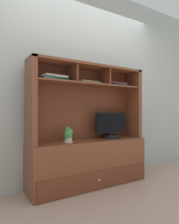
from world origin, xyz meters
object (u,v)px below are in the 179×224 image
(tv_monitor, at_px, (111,127))
(media_console, at_px, (89,150))
(potted_orchid, at_px, (68,136))
(magazine_stack_centre, at_px, (53,78))
(magazine_stack_right, at_px, (116,85))
(magazine_stack_left, at_px, (87,83))

(tv_monitor, bearing_deg, media_console, 178.08)
(potted_orchid, xyz_separation_m, magazine_stack_centre, (-0.18, 0.03, 0.69))
(media_console, xyz_separation_m, tv_monitor, (0.35, -0.01, 0.28))
(tv_monitor, height_order, potted_orchid, tv_monitor)
(media_console, bearing_deg, tv_monitor, -1.92)
(potted_orchid, bearing_deg, tv_monitor, 1.18)
(media_console, relative_size, magazine_stack_right, 4.79)
(potted_orchid, height_order, magazine_stack_centre, magazine_stack_centre)
(tv_monitor, relative_size, magazine_stack_right, 1.51)
(magazine_stack_centre, bearing_deg, media_console, -0.84)
(magazine_stack_centre, distance_m, magazine_stack_right, 0.97)
(magazine_stack_left, height_order, magazine_stack_right, magazine_stack_right)
(media_console, distance_m, magazine_stack_left, 0.88)
(magazine_stack_centre, relative_size, magazine_stack_right, 1.16)
(media_console, xyz_separation_m, magazine_stack_centre, (-0.49, 0.01, 0.89))
(magazine_stack_left, xyz_separation_m, magazine_stack_right, (0.50, 0.02, 0.01))
(tv_monitor, xyz_separation_m, magazine_stack_centre, (-0.85, 0.02, 0.61))
(potted_orchid, bearing_deg, media_console, 4.64)
(magazine_stack_centre, bearing_deg, magazine_stack_right, 1.60)
(tv_monitor, relative_size, potted_orchid, 2.67)
(media_console, height_order, potted_orchid, media_console)
(media_console, height_order, magazine_stack_right, media_console)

